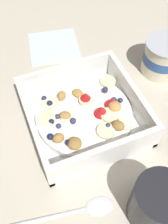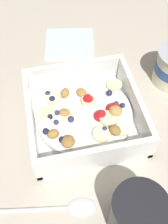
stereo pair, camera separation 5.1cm
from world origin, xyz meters
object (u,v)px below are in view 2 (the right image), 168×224
fruit_bowl (84,115)px  coffee_mug (138,215)px  spoon (65,207)px  folded_napkin (69,43)px

fruit_bowl → coffee_mug: size_ratio=2.25×
spoon → coffee_mug: bearing=65.7°
coffee_mug → spoon: bearing=-114.3°
fruit_bowl → spoon: 0.18m
fruit_bowl → spoon: fruit_bowl is taller
fruit_bowl → coffee_mug: bearing=9.3°
fruit_bowl → spoon: size_ratio=1.22×
spoon → folded_napkin: spoon is taller
folded_napkin → coffee_mug: bearing=2.8°
coffee_mug → folded_napkin: 0.45m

